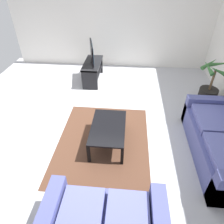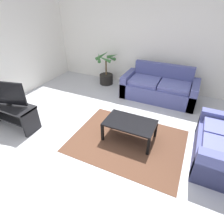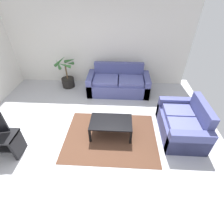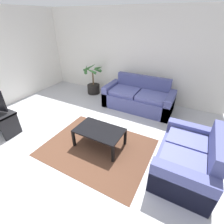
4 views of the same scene
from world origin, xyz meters
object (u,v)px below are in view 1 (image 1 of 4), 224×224
at_px(coffee_table, 108,128).
at_px(potted_palm, 210,88).
at_px(couch_main, 224,143).
at_px(tv_stand, 93,69).
at_px(tv, 92,52).

relative_size(coffee_table, potted_palm, 0.97).
bearing_deg(couch_main, potted_palm, 171.35).
bearing_deg(coffee_table, tv_stand, -164.23).
xyz_separation_m(couch_main, potted_palm, (-1.79, 0.27, 0.06)).
height_order(tv, potted_palm, tv).
distance_m(tv, potted_palm, 3.09).
distance_m(coffee_table, potted_palm, 2.81).
xyz_separation_m(tv_stand, potted_palm, (0.79, 2.96, 0.01)).
bearing_deg(tv_stand, couch_main, 46.17).
distance_m(tv, coffee_table, 2.59).
relative_size(tv_stand, coffee_table, 1.11).
height_order(couch_main, coffee_table, couch_main).
distance_m(tv_stand, coffee_table, 2.55).
relative_size(tv, coffee_table, 0.87).
xyz_separation_m(tv_stand, tv, (-0.00, 0.00, 0.47)).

